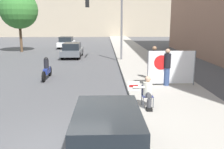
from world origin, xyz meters
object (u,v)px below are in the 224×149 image
at_px(traffic_light_pole, 108,15).
at_px(parked_car_curbside, 107,136).
at_px(car_on_road_midblock, 66,42).
at_px(street_tree_midblock, 19,10).
at_px(jogger_on_sidewalk, 167,67).
at_px(car_on_road_nearest, 72,50).
at_px(motorcycle_on_road, 47,70).
at_px(seated_protester, 147,91).
at_px(pedestrian_behind, 154,63).
at_px(protest_banner, 171,67).

xyz_separation_m(traffic_light_pole, parked_car_curbside, (-0.28, -15.48, -3.13)).
height_order(car_on_road_midblock, street_tree_midblock, street_tree_midblock).
distance_m(jogger_on_sidewalk, car_on_road_nearest, 12.86).
bearing_deg(motorcycle_on_road, traffic_light_pole, 60.24).
bearing_deg(motorcycle_on_road, seated_protester, -48.33).
distance_m(jogger_on_sidewalk, pedestrian_behind, 1.33).
bearing_deg(protest_banner, car_on_road_nearest, 118.98).
height_order(pedestrian_behind, protest_banner, pedestrian_behind).
bearing_deg(car_on_road_midblock, traffic_light_pole, -65.11).
distance_m(pedestrian_behind, protest_banner, 1.40).
distance_m(jogger_on_sidewalk, motorcycle_on_road, 6.88).
bearing_deg(pedestrian_behind, car_on_road_nearest, 28.44).
xyz_separation_m(jogger_on_sidewalk, car_on_road_midblock, (-7.91, 19.99, -0.40)).
distance_m(pedestrian_behind, traffic_light_pole, 8.38).
distance_m(pedestrian_behind, motorcycle_on_road, 6.17).
height_order(pedestrian_behind, traffic_light_pole, traffic_light_pole).
bearing_deg(car_on_road_nearest, seated_protester, -72.51).
relative_size(motorcycle_on_road, street_tree_midblock, 0.34).
distance_m(seated_protester, motorcycle_on_road, 7.43).
bearing_deg(seated_protester, parked_car_curbside, -103.94).
bearing_deg(pedestrian_behind, car_on_road_midblock, 20.85).
xyz_separation_m(protest_banner, traffic_light_pole, (-2.93, 8.84, 2.73)).
height_order(protest_banner, street_tree_midblock, street_tree_midblock).
relative_size(car_on_road_nearest, car_on_road_midblock, 0.99).
height_order(jogger_on_sidewalk, motorcycle_on_road, jogger_on_sidewalk).
bearing_deg(protest_banner, parked_car_curbside, -115.85).
bearing_deg(jogger_on_sidewalk, pedestrian_behind, -36.06).
relative_size(seated_protester, motorcycle_on_road, 0.53).
bearing_deg(car_on_road_midblock, motorcycle_on_road, -85.24).
relative_size(pedestrian_behind, motorcycle_on_road, 0.84).
height_order(jogger_on_sidewalk, pedestrian_behind, pedestrian_behind).
distance_m(seated_protester, car_on_road_midblock, 24.04).
bearing_deg(pedestrian_behind, seated_protester, 164.98).
bearing_deg(street_tree_midblock, jogger_on_sidewalk, -52.35).
distance_m(parked_car_curbside, street_tree_midblock, 24.61).
bearing_deg(car_on_road_midblock, parked_car_curbside, -79.59).
bearing_deg(pedestrian_behind, protest_banner, -155.88).
height_order(pedestrian_behind, car_on_road_midblock, pedestrian_behind).
xyz_separation_m(pedestrian_behind, protest_banner, (0.59, -1.27, -0.03)).
distance_m(pedestrian_behind, car_on_road_midblock, 20.18).
bearing_deg(seated_protester, traffic_light_pole, 105.52).
bearing_deg(pedestrian_behind, parked_car_curbside, 160.65).
height_order(jogger_on_sidewalk, traffic_light_pole, traffic_light_pole).
bearing_deg(traffic_light_pole, parked_car_curbside, -91.04).
bearing_deg(street_tree_midblock, pedestrian_behind, -50.95).
bearing_deg(car_on_road_nearest, pedestrian_behind, -60.55).
relative_size(protest_banner, parked_car_curbside, 0.52).
distance_m(parked_car_curbside, motorcycle_on_road, 9.63).
relative_size(car_on_road_midblock, motorcycle_on_road, 1.94).
relative_size(seated_protester, pedestrian_behind, 0.63).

